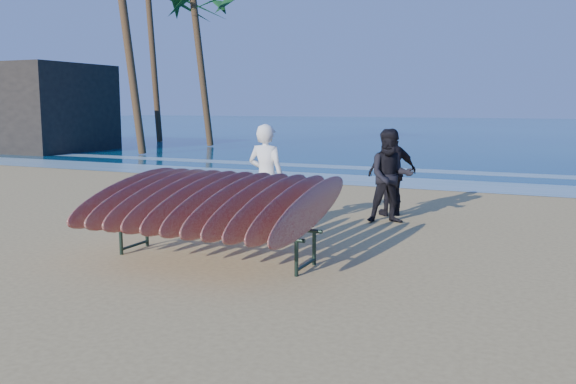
{
  "coord_description": "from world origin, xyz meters",
  "views": [
    {
      "loc": [
        3.92,
        -7.79,
        2.31
      ],
      "look_at": [
        0.0,
        0.8,
        0.95
      ],
      "focal_mm": 38.0,
      "sensor_mm": 36.0,
      "label": 1
    }
  ],
  "objects_px": {
    "surfboard_rack": "(214,202)",
    "person_white": "(266,177)",
    "palm_mid": "(200,8)",
    "building": "(12,108)",
    "person_dark_b": "(392,172)",
    "person_dark_a": "(391,176)"
  },
  "relations": [
    {
      "from": "person_dark_a",
      "to": "building",
      "type": "xyz_separation_m",
      "value": [
        -22.97,
        11.25,
        1.21
      ]
    },
    {
      "from": "palm_mid",
      "to": "person_dark_a",
      "type": "bearing_deg",
      "value": -48.22
    },
    {
      "from": "surfboard_rack",
      "to": "person_dark_b",
      "type": "bearing_deg",
      "value": 72.46
    },
    {
      "from": "person_white",
      "to": "person_dark_a",
      "type": "distance_m",
      "value": 2.49
    },
    {
      "from": "surfboard_rack",
      "to": "person_white",
      "type": "xyz_separation_m",
      "value": [
        -0.3,
        2.34,
        0.11
      ]
    },
    {
      "from": "person_white",
      "to": "palm_mid",
      "type": "bearing_deg",
      "value": -52.0
    },
    {
      "from": "person_white",
      "to": "person_dark_a",
      "type": "height_order",
      "value": "person_white"
    },
    {
      "from": "person_white",
      "to": "person_dark_a",
      "type": "relative_size",
      "value": 1.06
    },
    {
      "from": "person_white",
      "to": "person_dark_b",
      "type": "height_order",
      "value": "person_white"
    },
    {
      "from": "surfboard_rack",
      "to": "person_dark_a",
      "type": "distance_m",
      "value": 4.24
    },
    {
      "from": "person_dark_b",
      "to": "palm_mid",
      "type": "xyz_separation_m",
      "value": [
        -14.74,
        15.9,
        6.42
      ]
    },
    {
      "from": "person_dark_a",
      "to": "person_dark_b",
      "type": "height_order",
      "value": "person_dark_a"
    },
    {
      "from": "building",
      "to": "palm_mid",
      "type": "relative_size",
      "value": 1.17
    },
    {
      "from": "person_dark_b",
      "to": "palm_mid",
      "type": "distance_m",
      "value": 22.61
    },
    {
      "from": "surfboard_rack",
      "to": "person_dark_b",
      "type": "height_order",
      "value": "person_dark_b"
    },
    {
      "from": "surfboard_rack",
      "to": "building",
      "type": "relative_size",
      "value": 0.33
    },
    {
      "from": "person_white",
      "to": "building",
      "type": "xyz_separation_m",
      "value": [
        -21.04,
        12.82,
        1.15
      ]
    },
    {
      "from": "person_dark_a",
      "to": "person_dark_b",
      "type": "distance_m",
      "value": 0.82
    },
    {
      "from": "building",
      "to": "surfboard_rack",
      "type": "bearing_deg",
      "value": -35.39
    },
    {
      "from": "surfboard_rack",
      "to": "person_dark_a",
      "type": "xyz_separation_m",
      "value": [
        1.63,
        3.91,
        0.05
      ]
    },
    {
      "from": "building",
      "to": "person_dark_a",
      "type": "bearing_deg",
      "value": -26.09
    },
    {
      "from": "person_dark_a",
      "to": "palm_mid",
      "type": "bearing_deg",
      "value": 107.97
    }
  ]
}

